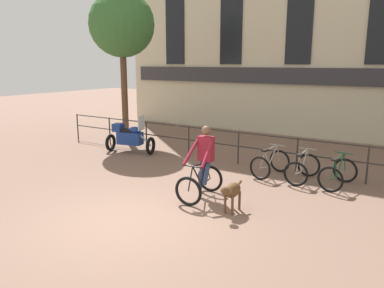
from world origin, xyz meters
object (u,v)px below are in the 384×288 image
object	(u,v)px
cyclist_with_bike	(203,166)
parked_bicycle_mid_left	(302,168)
parked_bicycle_mid_right	(338,174)
parked_bicycle_near_lamp	(270,164)
dog	(232,191)
parked_motorcycle	(130,137)

from	to	relation	value
cyclist_with_bike	parked_bicycle_mid_left	bearing A→B (deg)	52.52
cyclist_with_bike	parked_bicycle_mid_right	xyz separation A→B (m)	(2.57, 2.49, -0.41)
parked_bicycle_mid_left	parked_bicycle_near_lamp	bearing A→B (deg)	1.65
parked_bicycle_near_lamp	parked_bicycle_mid_right	xyz separation A→B (m)	(1.84, -0.00, 0.00)
parked_bicycle_mid_left	parked_bicycle_mid_right	xyz separation A→B (m)	(0.92, 0.00, 0.00)
dog	parked_motorcycle	size ratio (longest dim) A/B	0.49
cyclist_with_bike	parked_bicycle_near_lamp	bearing A→B (deg)	69.70
cyclist_with_bike	parked_bicycle_near_lamp	size ratio (longest dim) A/B	1.41
parked_motorcycle	parked_bicycle_mid_right	world-z (taller)	parked_motorcycle
parked_motorcycle	parked_bicycle_mid_left	world-z (taller)	parked_motorcycle
dog	parked_bicycle_mid_left	bearing A→B (deg)	78.77
cyclist_with_bike	parked_motorcycle	bearing A→B (deg)	147.75
parked_motorcycle	cyclist_with_bike	bearing A→B (deg)	-131.36
cyclist_with_bike	parked_bicycle_mid_left	distance (m)	3.01
cyclist_with_bike	parked_motorcycle	world-z (taller)	cyclist_with_bike
parked_bicycle_mid_left	parked_bicycle_mid_right	bearing A→B (deg)	-178.34
parked_bicycle_near_lamp	parked_bicycle_mid_left	world-z (taller)	same
parked_motorcycle	parked_bicycle_near_lamp	world-z (taller)	parked_motorcycle
cyclist_with_bike	parked_bicycle_near_lamp	distance (m)	2.63
parked_motorcycle	dog	bearing A→B (deg)	-130.83
parked_bicycle_mid_left	parked_bicycle_mid_right	distance (m)	0.92
parked_motorcycle	parked_bicycle_mid_right	distance (m)	7.10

